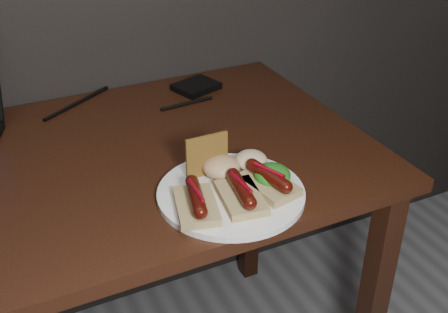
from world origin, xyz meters
TOP-DOWN VIEW (x-y plane):
  - desk at (0.00, 1.38)m, footprint 1.40×0.70m
  - hard_drive at (0.45, 1.63)m, footprint 0.13×0.12m
  - desk_cables at (-0.04, 1.56)m, footprint 1.01×0.36m
  - plate at (0.32, 1.15)m, footprint 0.32×0.32m
  - bread_sausage_left at (0.24, 1.13)m, footprint 0.10×0.13m
  - bread_sausage_center at (0.32, 1.11)m, footprint 0.09×0.12m
  - bread_sausage_right at (0.38, 1.13)m, footprint 0.09×0.13m
  - crispbread at (0.30, 1.22)m, footprint 0.08×0.01m
  - salad_greens at (0.40, 1.14)m, footprint 0.07×0.07m
  - salsa_mound at (0.32, 1.21)m, footprint 0.07×0.07m
  - coleslaw_mound at (0.39, 1.21)m, footprint 0.06×0.06m

SIDE VIEW (x-z plane):
  - desk at x=0.00m, z-range 0.29..1.04m
  - desk_cables at x=-0.04m, z-range 0.75..0.76m
  - plate at x=0.32m, z-range 0.75..0.76m
  - hard_drive at x=0.45m, z-range 0.75..0.77m
  - bread_sausage_left at x=0.24m, z-range 0.76..0.80m
  - bread_sausage_center at x=0.32m, z-range 0.76..0.80m
  - bread_sausage_right at x=0.38m, z-range 0.76..0.80m
  - coleslaw_mound at x=0.39m, z-range 0.76..0.80m
  - salad_greens at x=0.40m, z-range 0.76..0.80m
  - salsa_mound at x=0.32m, z-range 0.76..0.80m
  - crispbread at x=0.30m, z-range 0.76..0.85m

